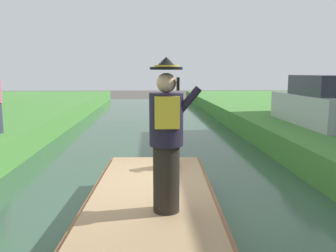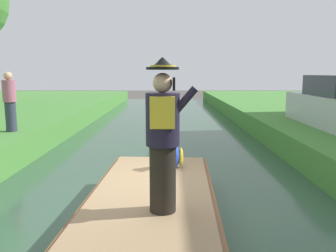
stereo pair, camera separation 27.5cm
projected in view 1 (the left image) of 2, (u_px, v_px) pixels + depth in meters
The scene contains 6 objects.
ground_plane at pixel (152, 222), 5.40m from camera, with size 80.00×80.00×0.00m, color #4C4742.
canal_water at pixel (152, 219), 5.40m from camera, with size 6.54×48.00×0.10m, color #33513D.
boat at pixel (152, 211), 4.84m from camera, with size 2.00×4.28×0.61m.
person_pirate at pixel (167, 137), 3.96m from camera, with size 0.61×0.42×1.85m.
parrot_plush at pixel (169, 154), 5.93m from camera, with size 0.36×0.35×0.57m.
parked_car_silver at pixel (322, 104), 10.35m from camera, with size 1.72×4.01×1.50m.
Camera 1 is at (-0.05, -5.10, 2.38)m, focal length 35.92 mm.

